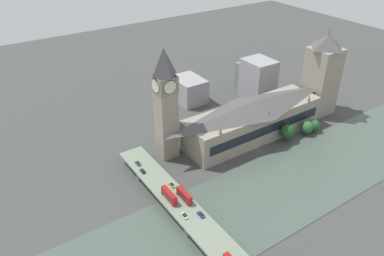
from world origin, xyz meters
TOP-DOWN VIEW (x-y plane):
  - ground_plane at (0.00, 0.00)m, footprint 600.00×600.00m
  - river_water at (-32.48, 0.00)m, footprint 52.96×360.00m
  - parliament_hall at (16.00, -8.00)m, footprint 26.47×94.83m
  - clock_tower at (28.06, 48.69)m, footprint 11.75×11.75m
  - victoria_tower at (16.06, -68.96)m, footprint 19.10×19.10m
  - road_bridge at (-32.48, 68.95)m, footprint 137.91×13.96m
  - double_decker_bus_lead at (-17.22, 65.66)m, footprint 11.10×2.52m
  - double_decker_bus_rear at (-13.28, 71.86)m, footprint 11.62×2.54m
  - car_northbound_lead at (-30.84, 65.32)m, footprint 4.32×1.92m
  - car_northbound_mid at (-27.26, 72.02)m, footprint 4.15×1.89m
  - car_southbound_lead at (-5.22, 65.63)m, footprint 4.30×1.81m
  - car_southbound_mid at (21.10, 71.56)m, footprint 4.45×1.93m
  - car_southbound_tail at (13.39, 72.56)m, footprint 4.16×1.81m
  - city_block_west at (56.74, -48.78)m, footprint 22.63×19.76m
  - city_block_center at (68.25, -55.30)m, footprint 26.72×17.65m
  - city_block_east at (81.15, -1.47)m, footprint 25.81×19.62m
  - tree_embankment_near at (-1.00, -21.66)m, footprint 9.31×9.31m
  - tree_embankment_mid at (-3.29, -45.01)m, footprint 7.09×7.09m
  - tree_embankment_far at (-2.86, -38.27)m, footprint 7.95×7.95m

SIDE VIEW (x-z plane):
  - ground_plane at x=0.00m, z-range 0.00..0.00m
  - river_water at x=-32.48m, z-range 0.00..0.30m
  - road_bridge at x=-32.48m, z-range 1.93..8.17m
  - tree_embankment_mid at x=-3.29m, z-range 0.77..9.43m
  - tree_embankment_far at x=-2.86m, z-range 0.80..10.36m
  - car_southbound_mid at x=21.10m, z-range 6.25..7.51m
  - car_southbound_tail at x=13.39m, z-range 6.25..7.54m
  - car_northbound_mid at x=-27.26m, z-range 6.23..7.61m
  - car_southbound_lead at x=-5.22m, z-range 6.25..7.60m
  - car_northbound_lead at x=-30.84m, z-range 6.24..7.61m
  - tree_embankment_near at x=-1.00m, z-range 1.27..13.13m
  - double_decker_bus_lead at x=-17.22m, z-range 6.48..11.14m
  - double_decker_bus_rear at x=-13.28m, z-range 6.49..11.47m
  - city_block_east at x=81.15m, z-range 0.00..18.22m
  - city_block_center at x=68.25m, z-range 0.00..21.14m
  - parliament_hall at x=16.00m, z-range -0.08..25.29m
  - city_block_west at x=56.74m, z-range 0.00..30.43m
  - victoria_tower at x=16.06m, z-range -2.00..58.02m
  - clock_tower at x=28.06m, z-range 2.34..68.99m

